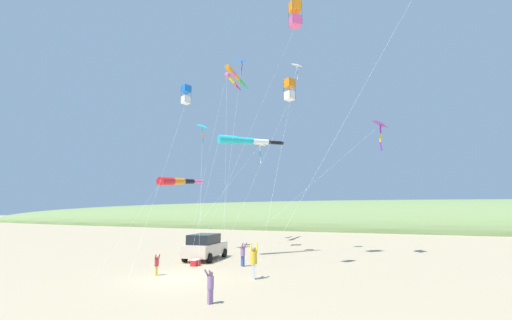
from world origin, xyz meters
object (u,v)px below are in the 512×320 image
(person_adult_flyer, at_px, (254,260))
(kite_delta_white_trailing, at_px, (260,145))
(kite_windsock_yellow_midlevel, at_px, (235,75))
(kite_delta_black_fish_shape, at_px, (203,127))
(kite_box_long_streamer_left, at_px, (289,90))
(kite_windsock_teal_far_right, at_px, (232,80))
(kite_delta_rainbow_low_near, at_px, (297,66))
(kite_windsock_green_low_center, at_px, (177,181))
(kite_delta_orange_high_right, at_px, (380,124))
(person_bystander_far, at_px, (210,284))
(parked_car, at_px, (205,246))
(person_child_green_jacket, at_px, (243,253))
(kite_box_purple_drifting, at_px, (186,95))
(kite_delta_checkered_midright, at_px, (242,61))
(person_child_grey_jacket, at_px, (157,264))
(cooler_box, at_px, (195,262))
(kite_windsock_blue_topmost, at_px, (243,141))
(kite_box_red_high_left, at_px, (295,14))

(person_adult_flyer, distance_m, kite_delta_white_trailing, 17.20)
(kite_windsock_yellow_midlevel, bearing_deg, kite_delta_black_fish_shape, -4.50)
(person_adult_flyer, height_order, kite_box_long_streamer_left, kite_box_long_streamer_left)
(kite_windsock_teal_far_right, relative_size, kite_windsock_yellow_midlevel, 1.03)
(kite_windsock_teal_far_right, height_order, kite_delta_rainbow_low_near, kite_windsock_teal_far_right)
(kite_windsock_green_low_center, bearing_deg, person_adult_flyer, 53.40)
(person_adult_flyer, bearing_deg, kite_delta_orange_high_right, 153.17)
(person_bystander_far, bearing_deg, kite_delta_rainbow_low_near, -176.52)
(kite_windsock_teal_far_right, height_order, kite_delta_orange_high_right, kite_windsock_teal_far_right)
(parked_car, xyz_separation_m, person_child_green_jacket, (1.49, 3.79, -0.12))
(person_adult_flyer, height_order, kite_delta_orange_high_right, kite_delta_orange_high_right)
(kite_box_purple_drifting, bearing_deg, kite_box_long_streamer_left, 70.17)
(parked_car, distance_m, kite_delta_black_fish_shape, 13.48)
(kite_delta_black_fish_shape, bearing_deg, person_bystander_far, 34.28)
(kite_delta_checkered_midright, bearing_deg, person_child_green_jacket, 27.94)
(kite_windsock_teal_far_right, bearing_deg, kite_box_long_streamer_left, 39.56)
(person_adult_flyer, distance_m, kite_windsock_teal_far_right, 29.21)
(person_child_grey_jacket, xyz_separation_m, kite_windsock_yellow_midlevel, (-18.34, -4.68, 19.34))
(parked_car, height_order, kite_delta_checkered_midright, kite_delta_checkered_midright)
(kite_delta_white_trailing, distance_m, kite_box_purple_drifting, 8.76)
(kite_delta_white_trailing, relative_size, kite_delta_black_fish_shape, 1.00)
(kite_windsock_yellow_midlevel, distance_m, kite_box_long_streamer_left, 19.13)
(kite_delta_white_trailing, height_order, kite_delta_rainbow_low_near, kite_delta_rainbow_low_near)
(cooler_box, height_order, kite_windsock_teal_far_right, kite_windsock_teal_far_right)
(person_child_green_jacket, bearing_deg, kite_windsock_blue_topmost, -153.73)
(kite_windsock_teal_far_right, relative_size, kite_delta_black_fish_shape, 1.67)
(person_bystander_far, relative_size, kite_delta_rainbow_low_near, 0.08)
(kite_windsock_green_low_center, bearing_deg, kite_box_purple_drifting, 57.53)
(parked_car, bearing_deg, kite_windsock_teal_far_right, -158.92)
(person_bystander_far, bearing_deg, person_child_green_jacket, -162.81)
(kite_delta_white_trailing, bearing_deg, kite_box_purple_drifting, -43.18)
(person_bystander_far, relative_size, kite_box_purple_drifting, 0.09)
(kite_delta_white_trailing, xyz_separation_m, kite_delta_black_fish_shape, (2.54, -5.24, 1.86))
(person_bystander_far, distance_m, kite_windsock_blue_topmost, 15.60)
(person_child_green_jacket, xyz_separation_m, kite_delta_white_trailing, (-10.23, -3.03, 9.36))
(kite_delta_black_fish_shape, distance_m, kite_windsock_yellow_midlevel, 10.00)
(kite_windsock_teal_far_right, distance_m, kite_box_long_streamer_left, 21.21)
(kite_delta_white_trailing, bearing_deg, kite_delta_checkered_midright, 8.11)
(person_child_grey_jacket, height_order, kite_box_long_streamer_left, kite_box_long_streamer_left)
(person_child_grey_jacket, height_order, kite_box_purple_drifting, kite_box_purple_drifting)
(cooler_box, distance_m, kite_box_red_high_left, 20.96)
(person_child_grey_jacket, bearing_deg, kite_delta_orange_high_right, 139.67)
(kite_delta_rainbow_low_near, distance_m, kite_delta_black_fish_shape, 11.04)
(kite_delta_white_trailing, relative_size, kite_box_red_high_left, 0.60)
(kite_windsock_blue_topmost, bearing_deg, person_child_grey_jacket, -7.36)
(kite_box_red_high_left, distance_m, kite_delta_orange_high_right, 11.71)
(kite_windsock_yellow_midlevel, bearing_deg, kite_delta_checkered_midright, 30.14)
(person_child_grey_jacket, distance_m, kite_delta_orange_high_right, 20.71)
(person_bystander_far, relative_size, kite_box_long_streamer_left, 0.11)
(kite_box_red_high_left, bearing_deg, person_bystander_far, -0.38)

